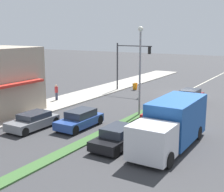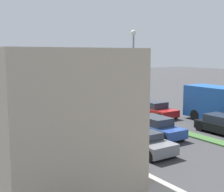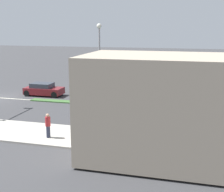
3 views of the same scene
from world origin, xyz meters
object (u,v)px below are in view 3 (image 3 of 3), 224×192
Objects in this scene: sedan_maroon at (44,90)px; suv_grey at (178,119)px; delivery_truck at (165,83)px; suv_black at (182,97)px; pedestrian at (48,125)px; coupe_blue at (155,107)px; hatchback_red at (107,93)px; street_lamp at (99,54)px.

sedan_maroon is 1.02× the size of suv_grey.
suv_black is (2.80, 1.90, -0.84)m from delivery_truck.
pedestrian is 0.40× the size of coupe_blue.
suv_grey is at bearing 63.42° from sedan_maroon.
delivery_truck is at bearing 102.63° from sedan_maroon.
delivery_truck is 6.18m from hatchback_red.
sedan_maroon is 13.14m from coupe_blue.
street_lamp reaches higher than sedan_maroon.
suv_black is (-4.40, 2.01, -0.02)m from coupe_blue.
street_lamp is 8.83m from suv_black.
suv_grey is (7.20, 14.39, -0.07)m from sedan_maroon.
street_lamp reaches higher than pedestrian.
hatchback_red is at bearing -129.51° from coupe_blue.
delivery_truck is 1.68× the size of hatchback_red.
suv_grey is at bearing 10.74° from delivery_truck.
coupe_blue is at bearing 141.51° from pedestrian.
coupe_blue is 3.45m from suv_grey.
suv_black is at bearing 34.09° from delivery_truck.
suv_black is (-2.20, 7.48, -4.15)m from street_lamp.
delivery_truck is 1.86× the size of coupe_blue.
suv_black is (-11.95, 8.01, -0.34)m from pedestrian.
hatchback_red reaches higher than suv_black.
sedan_maroon reaches higher than suv_black.
pedestrian is 0.41× the size of suv_grey.
suv_grey is (7.20, 7.34, -0.05)m from hatchback_red.
pedestrian is (9.75, -0.53, -3.81)m from street_lamp.
hatchback_red is at bearing 176.49° from street_lamp.
sedan_maroon is 1.05× the size of suv_black.
suv_grey is at bearing 56.24° from street_lamp.
delivery_truck is 1.96× the size of suv_black.
sedan_maroon is (-2.20, -6.91, -4.12)m from street_lamp.
delivery_truck reaches higher than sedan_maroon.
sedan_maroon is at bearing -151.89° from pedestrian.
sedan_maroon reaches higher than suv_grey.
street_lamp is at bearing 176.89° from pedestrian.
coupe_blue reaches higher than suv_black.
hatchback_red reaches higher than suv_grey.
suv_black is at bearing 90.00° from sedan_maroon.
coupe_blue is (2.20, 5.47, -4.14)m from street_lamp.
hatchback_red is at bearing -134.43° from suv_grey.
pedestrian is at bearing -22.51° from delivery_truck.
street_lamp is 4.57× the size of pedestrian.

